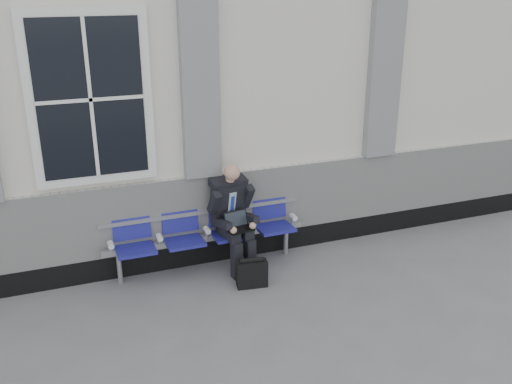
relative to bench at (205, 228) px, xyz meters
name	(u,v)px	position (x,y,z in m)	size (l,w,h in m)	color
ground	(92,352)	(-1.57, -1.32, -0.55)	(70.00, 70.00, 0.00)	slate
station_building	(49,75)	(-1.59, 2.15, 1.67)	(14.40, 4.40, 4.49)	silver
bench	(205,228)	(0.00, 0.00, 0.00)	(2.60, 0.47, 0.91)	#9EA0A3
businessman	(232,213)	(0.32, -0.13, 0.20)	(0.59, 0.79, 1.39)	black
briefcase	(252,273)	(0.38, -0.67, -0.38)	(0.39, 0.21, 0.38)	black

